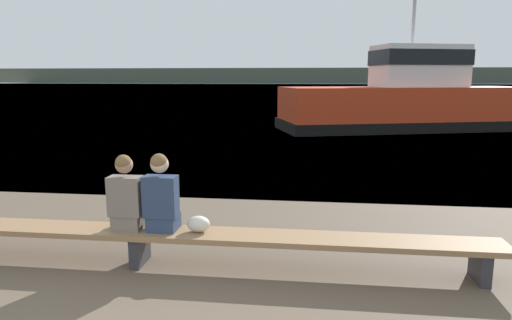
{
  "coord_description": "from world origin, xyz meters",
  "views": [
    {
      "loc": [
        1.66,
        -2.24,
        2.27
      ],
      "look_at": [
        0.66,
        5.86,
        0.78
      ],
      "focal_mm": 32.0,
      "sensor_mm": 36.0,
      "label": 1
    }
  ],
  "objects": [
    {
      "name": "person_right",
      "position": [
        -0.11,
        2.86,
        0.87
      ],
      "size": [
        0.4,
        0.36,
        0.96
      ],
      "color": "navy",
      "rests_on": "bench_main"
    },
    {
      "name": "shopping_bag",
      "position": [
        0.33,
        2.88,
        0.53
      ],
      "size": [
        0.28,
        0.21,
        0.2
      ],
      "color": "beige",
      "rests_on": "bench_main"
    },
    {
      "name": "far_shoreline",
      "position": [
        0.0,
        189.92,
        3.03
      ],
      "size": [
        600.0,
        12.0,
        6.05
      ],
      "primitive_type": "cube",
      "color": "#424738",
      "rests_on": "ground"
    },
    {
      "name": "person_left",
      "position": [
        -0.55,
        2.86,
        0.85
      ],
      "size": [
        0.4,
        0.36,
        0.93
      ],
      "color": "#70665B",
      "rests_on": "bench_main"
    },
    {
      "name": "bench_main",
      "position": [
        -0.41,
        2.86,
        0.37
      ],
      "size": [
        8.58,
        0.5,
        0.43
      ],
      "color": "#8E6B47",
      "rests_on": "ground"
    },
    {
      "name": "water_surface",
      "position": [
        0.0,
        125.98,
        0.0
      ],
      "size": [
        240.0,
        240.0,
        0.0
      ],
      "primitive_type": "plane",
      "color": "#426B8E",
      "rests_on": "ground"
    },
    {
      "name": "tugboat_red",
      "position": [
        5.83,
        18.67,
        1.16
      ],
      "size": [
        11.57,
        6.65,
        6.85
      ],
      "rotation": [
        0.0,
        0.0,
        1.87
      ],
      "color": "red",
      "rests_on": "water_surface"
    }
  ]
}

